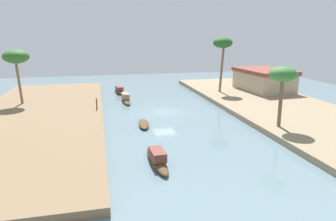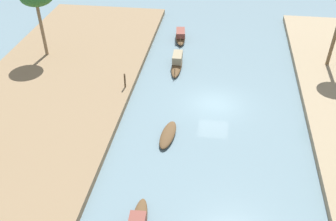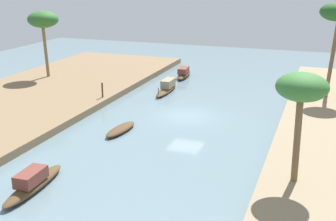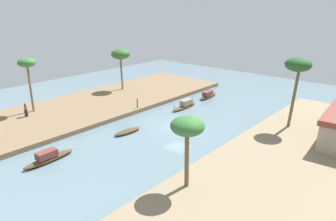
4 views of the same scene
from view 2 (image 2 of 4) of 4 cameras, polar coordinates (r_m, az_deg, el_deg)
river_water at (r=34.71m, az=6.31°, el=0.87°), size 66.71×66.71×0.00m
riverbank_left at (r=37.28m, az=-15.14°, el=2.78°), size 39.35×13.30×0.54m
sampan_midstream at (r=40.15m, az=1.24°, el=6.54°), size 5.04×1.09×1.10m
sampan_with_red_awning at (r=30.73m, az=-0.01°, el=-3.27°), size 3.49×1.26×0.40m
sampan_downstream_large at (r=45.81m, az=1.69°, el=10.06°), size 4.76×1.55×1.06m
mooring_post at (r=35.66m, az=-5.81°, el=4.03°), size 0.14×0.14×1.24m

